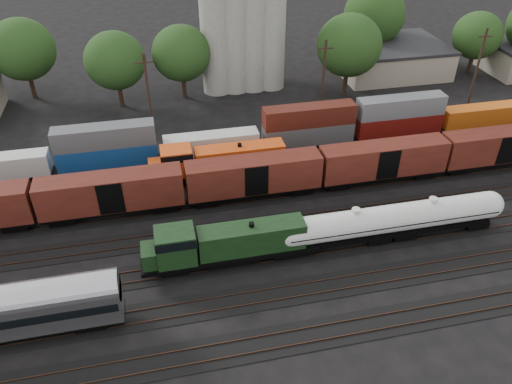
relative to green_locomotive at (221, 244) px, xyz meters
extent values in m
plane|color=black|center=(6.93, 5.00, -2.55)|extent=(600.00, 600.00, 0.00)
cube|color=black|center=(6.93, -10.00, -2.51)|extent=(180.00, 3.20, 0.08)
cube|color=#382319|center=(6.93, -10.72, -2.43)|extent=(180.00, 0.08, 0.16)
cube|color=#382319|center=(6.93, -9.28, -2.43)|extent=(180.00, 0.08, 0.16)
cube|color=black|center=(6.93, -5.00, -2.51)|extent=(180.00, 3.20, 0.08)
cube|color=#382319|center=(6.93, -5.72, -2.43)|extent=(180.00, 0.08, 0.16)
cube|color=#382319|center=(6.93, -4.28, -2.43)|extent=(180.00, 0.08, 0.16)
cube|color=black|center=(6.93, 0.00, -2.51)|extent=(180.00, 3.20, 0.08)
cube|color=#382319|center=(6.93, -0.72, -2.43)|extent=(180.00, 0.08, 0.16)
cube|color=#382319|center=(6.93, 0.72, -2.43)|extent=(180.00, 0.08, 0.16)
cube|color=black|center=(6.93, 5.00, -2.51)|extent=(180.00, 3.20, 0.08)
cube|color=#382319|center=(6.93, 4.28, -2.43)|extent=(180.00, 0.08, 0.16)
cube|color=#382319|center=(6.93, 5.72, -2.43)|extent=(180.00, 0.08, 0.16)
cube|color=black|center=(6.93, 10.00, -2.51)|extent=(180.00, 3.20, 0.08)
cube|color=#382319|center=(6.93, 9.28, -2.43)|extent=(180.00, 0.08, 0.16)
cube|color=#382319|center=(6.93, 10.72, -2.43)|extent=(180.00, 0.08, 0.16)
cube|color=black|center=(6.93, 15.00, -2.51)|extent=(180.00, 3.20, 0.08)
cube|color=#382319|center=(6.93, 14.28, -2.43)|extent=(180.00, 0.08, 0.16)
cube|color=#382319|center=(6.93, 15.72, -2.43)|extent=(180.00, 0.08, 0.16)
cube|color=black|center=(6.93, 20.00, -2.51)|extent=(180.00, 3.20, 0.08)
cube|color=#382319|center=(6.93, 19.28, -2.43)|extent=(180.00, 0.08, 0.16)
cube|color=#382319|center=(6.93, 20.72, -2.43)|extent=(180.00, 0.08, 0.16)
cube|color=black|center=(0.93, 0.00, -1.26)|extent=(16.91, 2.88, 0.40)
cube|color=black|center=(0.93, 0.00, -1.71)|extent=(4.97, 2.19, 0.80)
cube|color=black|center=(2.96, 0.00, 0.28)|extent=(10.14, 2.39, 2.68)
cube|color=black|center=(-4.14, 0.00, 0.58)|extent=(3.58, 2.88, 3.28)
cube|color=black|center=(-4.14, 0.00, 1.62)|extent=(3.68, 2.98, 0.89)
cube|color=black|center=(-6.51, 0.00, -0.17)|extent=(1.59, 2.39, 1.79)
cylinder|color=black|center=(2.96, 0.00, 1.77)|extent=(0.50, 0.50, 0.50)
cube|color=black|center=(-4.48, 0.00, -1.91)|extent=(2.59, 1.99, 0.70)
cube|color=black|center=(6.34, 0.00, -1.91)|extent=(2.59, 1.99, 0.70)
cylinder|color=white|center=(13.26, 0.00, 0.16)|extent=(13.36, 2.75, 2.75)
sphere|color=white|center=(6.58, 0.00, 0.16)|extent=(2.75, 2.75, 2.75)
sphere|color=white|center=(19.94, 0.00, 0.16)|extent=(2.75, 2.75, 2.75)
cylinder|color=white|center=(13.26, 0.00, 1.73)|extent=(0.85, 0.85, 0.47)
cube|color=black|center=(13.26, 0.00, 0.16)|extent=(13.67, 2.88, 0.08)
cube|color=black|center=(13.26, 0.00, -1.36)|extent=(12.91, 2.09, 0.47)
cube|color=black|center=(7.79, 0.00, -1.93)|extent=(2.47, 1.90, 0.66)
cube|color=black|center=(18.73, 0.00, -1.93)|extent=(2.47, 1.90, 0.66)
cylinder|color=white|center=(21.40, 0.00, 0.17)|extent=(13.43, 2.77, 2.77)
sphere|color=white|center=(14.69, 0.00, 0.17)|extent=(2.77, 2.77, 2.77)
sphere|color=white|center=(28.12, 0.00, 0.17)|extent=(2.77, 2.77, 2.77)
cylinder|color=white|center=(21.40, 0.00, 1.75)|extent=(0.86, 0.86, 0.48)
cube|color=black|center=(21.40, 0.00, 0.17)|extent=(13.73, 2.90, 0.08)
cube|color=black|center=(21.40, 0.00, -1.35)|extent=(12.97, 2.10, 0.48)
cube|color=black|center=(15.91, 0.00, -1.93)|extent=(2.48, 1.91, 0.67)
cube|color=black|center=(26.90, 0.00, -1.93)|extent=(2.48, 1.91, 0.67)
cube|color=black|center=(-11.80, -5.00, -1.92)|extent=(2.54, 1.95, 0.68)
cube|color=black|center=(2.59, 15.00, -1.27)|extent=(17.74, 2.86, 0.39)
cube|color=black|center=(2.59, 15.00, -1.71)|extent=(4.93, 2.17, 0.79)
cube|color=#D54912|center=(4.72, 15.00, 0.26)|extent=(10.65, 2.37, 2.66)
cube|color=#D54912|center=(-2.73, 15.00, 0.55)|extent=(3.55, 2.86, 3.25)
cube|color=black|center=(-2.73, 15.00, 1.59)|extent=(3.65, 2.96, 0.89)
cube|color=#D54912|center=(-5.21, 15.00, -0.19)|extent=(1.58, 2.37, 1.77)
cylinder|color=black|center=(4.72, 15.00, 1.74)|extent=(0.49, 0.49, 0.49)
cube|color=black|center=(-3.08, 15.00, -1.91)|extent=(2.56, 1.97, 0.69)
cube|color=black|center=(8.27, 15.00, -1.91)|extent=(2.56, 1.97, 0.69)
cube|color=black|center=(-10.05, 10.00, -1.35)|extent=(15.00, 2.60, 0.40)
cube|color=#501B13|center=(-10.05, 10.00, 0.75)|extent=(15.00, 2.90, 3.80)
cube|color=black|center=(5.35, 10.00, -1.35)|extent=(15.00, 2.60, 0.40)
cube|color=#501B13|center=(5.35, 10.00, 0.75)|extent=(15.00, 2.90, 3.80)
cube|color=black|center=(20.75, 10.00, -1.35)|extent=(15.00, 2.60, 0.40)
cube|color=#501B13|center=(20.75, 10.00, 0.75)|extent=(15.00, 2.90, 3.80)
cube|color=black|center=(36.15, 10.00, -1.35)|extent=(15.00, 2.60, 0.40)
cube|color=#501B13|center=(36.15, 10.00, 0.75)|extent=(15.00, 2.90, 3.80)
cube|color=black|center=(6.93, 20.00, -2.05)|extent=(160.00, 2.60, 0.60)
cube|color=navy|center=(-10.79, 20.00, -0.45)|extent=(12.00, 2.40, 2.60)
cube|color=#505355|center=(-10.79, 20.00, 2.15)|extent=(12.00, 2.40, 2.60)
cube|color=silver|center=(2.01, 20.00, -0.45)|extent=(12.00, 2.40, 2.60)
cube|color=#4D4F51|center=(14.81, 20.00, -0.45)|extent=(12.00, 2.40, 2.60)
cube|color=#491911|center=(14.81, 20.00, 2.15)|extent=(12.00, 2.40, 2.60)
cube|color=maroon|center=(27.61, 20.00, -0.45)|extent=(12.00, 2.40, 2.60)
cube|color=slate|center=(27.61, 20.00, 2.15)|extent=(12.00, 2.40, 2.60)
cube|color=#D15E15|center=(40.41, 20.00, -0.45)|extent=(12.00, 2.40, 2.60)
cylinder|color=#A5A297|center=(5.93, 41.00, 6.45)|extent=(4.40, 4.40, 18.00)
cylinder|color=#A5A297|center=(8.93, 41.00, 6.45)|extent=(4.40, 4.40, 18.00)
cylinder|color=#A5A297|center=(11.93, 41.00, 6.45)|extent=(4.40, 4.40, 18.00)
cylinder|color=#A5A297|center=(14.93, 41.00, 6.45)|extent=(4.40, 4.40, 18.00)
cube|color=#9E937F|center=(36.93, 43.00, -0.25)|extent=(18.00, 14.00, 4.60)
cube|color=#232326|center=(36.93, 43.00, 2.30)|extent=(18.36, 14.28, 0.50)
cylinder|color=black|center=(-22.97, 44.76, -0.75)|extent=(0.70, 0.70, 3.61)
ellipsoid|color=#25471A|center=(-22.97, 44.76, 5.30)|extent=(9.79, 9.79, 9.27)
cylinder|color=black|center=(-9.34, 38.70, -0.90)|extent=(0.70, 0.70, 3.30)
ellipsoid|color=#25471A|center=(-9.34, 38.70, 4.64)|extent=(8.96, 8.96, 8.49)
cylinder|color=black|center=(0.48, 39.80, -0.91)|extent=(0.70, 0.70, 3.30)
ellipsoid|color=#25471A|center=(0.48, 39.80, 4.62)|extent=(8.94, 8.94, 8.47)
cylinder|color=black|center=(11.61, 46.00, -0.72)|extent=(0.70, 0.70, 3.68)
ellipsoid|color=#25471A|center=(11.61, 46.00, 5.46)|extent=(9.98, 9.98, 9.46)
cylinder|color=black|center=(25.81, 35.27, -0.71)|extent=(0.70, 0.70, 3.69)
ellipsoid|color=#25471A|center=(25.81, 35.27, 5.49)|extent=(10.02, 10.02, 9.50)
cylinder|color=black|center=(35.34, 47.92, -0.56)|extent=(0.70, 0.70, 3.98)
ellipsoid|color=#25471A|center=(35.34, 47.92, 6.12)|extent=(10.80, 10.80, 10.23)
cylinder|color=black|center=(50.64, 39.28, -1.03)|extent=(0.70, 0.70, 3.06)
ellipsoid|color=#25471A|center=(50.64, 39.28, 4.11)|extent=(8.30, 8.30, 7.86)
cylinder|color=black|center=(-5.07, 27.00, 3.45)|extent=(0.36, 0.36, 12.00)
cube|color=black|center=(-5.07, 27.00, 8.25)|extent=(2.20, 0.18, 0.18)
cylinder|color=black|center=(18.93, 27.00, 3.45)|extent=(0.36, 0.36, 12.00)
cube|color=black|center=(18.93, 27.00, 8.25)|extent=(2.20, 0.18, 0.18)
cylinder|color=black|center=(42.93, 27.00, 3.45)|extent=(0.36, 0.36, 12.00)
cube|color=black|center=(42.93, 27.00, 8.25)|extent=(2.20, 0.18, 0.18)
camera|label=1|loc=(-4.43, -35.35, 30.63)|focal=35.00mm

